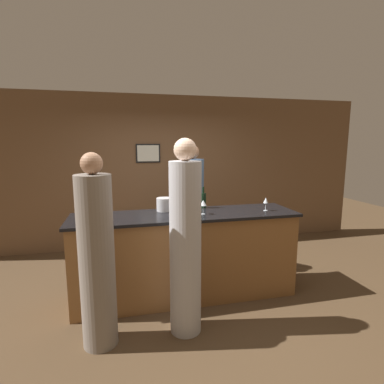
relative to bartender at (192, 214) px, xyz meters
name	(u,v)px	position (x,y,z in m)	size (l,w,h in m)	color
ground_plane	(186,295)	(-0.25, -0.74, -0.89)	(14.00, 14.00, 0.00)	#4C3823
back_wall	(163,172)	(-0.25, 1.33, 0.51)	(8.00, 0.08, 2.80)	brown
bar_counter	(186,255)	(-0.25, -0.74, -0.35)	(2.78, 0.71, 1.08)	brown
bartender	(192,214)	(0.00, 0.00, 0.00)	(0.36, 0.36, 1.91)	#4C6B93
guest_0	(97,259)	(-1.26, -1.46, -0.02)	(0.33, 0.33, 1.86)	gray
guest_1	(185,244)	(-0.41, -1.45, 0.05)	(0.32, 0.32, 1.98)	#B2B2B7
wine_bottle_0	(203,200)	(0.04, -0.48, 0.29)	(0.08, 0.08, 0.29)	black
ice_bucket	(164,204)	(-0.49, -0.53, 0.27)	(0.19, 0.19, 0.17)	silver
wine_glass_0	(203,203)	(-0.05, -0.82, 0.32)	(0.08, 0.08, 0.17)	silver
wine_glass_1	(266,201)	(0.78, -0.82, 0.32)	(0.06, 0.06, 0.17)	silver
wine_glass_2	(173,207)	(-0.43, -0.91, 0.31)	(0.07, 0.07, 0.17)	silver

